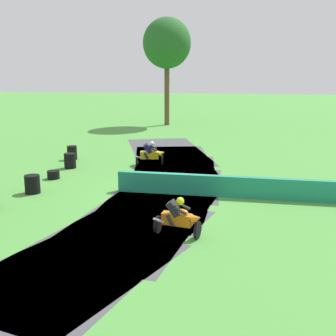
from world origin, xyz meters
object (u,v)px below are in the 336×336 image
tire_stack_mid_b (32,184)px  tire_stack_far (53,175)px  motorcycle_chase_yellow (151,154)px  tire_stack_extra_a (70,161)px  tire_stack_extra_b (72,153)px  motorcycle_lead_orange (179,218)px

tire_stack_mid_b → tire_stack_far: bearing=90.3°
motorcycle_chase_yellow → tire_stack_far: (-4.27, -3.39, -0.46)m
tire_stack_extra_a → tire_stack_extra_b: size_ratio=1.00×
tire_stack_extra_a → tire_stack_extra_b: (-0.60, 2.08, 0.00)m
tire_stack_mid_b → tire_stack_extra_b: size_ratio=1.00×
tire_stack_far → tire_stack_extra_a: tire_stack_extra_a is taller
tire_stack_extra_a → tire_stack_extra_b: bearing=106.1°
motorcycle_chase_yellow → tire_stack_extra_b: size_ratio=2.11×
tire_stack_far → tire_stack_extra_b: bearing=97.1°
motorcycle_lead_orange → tire_stack_far: size_ratio=2.86×
motorcycle_lead_orange → tire_stack_mid_b: (-6.87, 4.20, -0.26)m
tire_stack_extra_a → tire_stack_extra_b: same height
motorcycle_lead_orange → tire_stack_extra_a: (-6.83, 8.98, -0.26)m
motorcycle_chase_yellow → motorcycle_lead_orange: bearing=-75.5°
motorcycle_chase_yellow → tire_stack_extra_a: size_ratio=2.11×
motorcycle_chase_yellow → tire_stack_extra_b: bearing=168.6°
motorcycle_lead_orange → motorcycle_chase_yellow: size_ratio=1.01×
tire_stack_mid_b → tire_stack_far: tire_stack_mid_b is taller
tire_stack_extra_a → motorcycle_lead_orange: bearing=-52.7°
motorcycle_lead_orange → tire_stack_mid_b: size_ratio=2.13×
tire_stack_mid_b → tire_stack_extra_a: size_ratio=1.00×
tire_stack_far → tire_stack_extra_b: tire_stack_extra_b is taller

